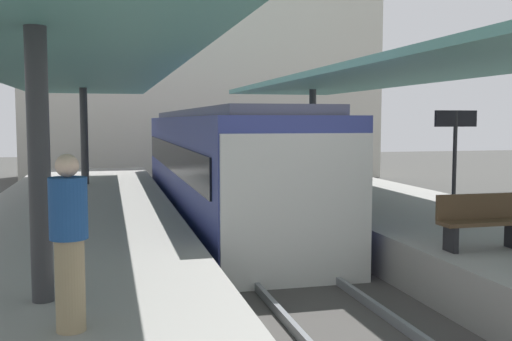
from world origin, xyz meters
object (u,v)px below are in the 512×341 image
(commuter_train, at_px, (218,165))
(passenger_far_end, at_px, (361,170))
(platform_bench, at_px, (480,220))
(passenger_mid_platform, at_px, (69,240))
(platform_sign, at_px, (455,140))

(commuter_train, relative_size, passenger_far_end, 9.38)
(commuter_train, height_order, passenger_far_end, commuter_train)
(platform_bench, bearing_deg, passenger_mid_platform, -159.45)
(passenger_far_end, bearing_deg, platform_bench, -91.76)
(platform_sign, bearing_deg, commuter_train, 118.77)
(platform_sign, bearing_deg, platform_bench, -113.37)
(platform_bench, xyz_separation_m, passenger_mid_platform, (-6.01, -2.25, 0.42))
(platform_sign, relative_size, passenger_far_end, 1.37)
(platform_bench, height_order, platform_sign, platform_sign)
(passenger_mid_platform, height_order, passenger_far_end, passenger_mid_platform)
(passenger_mid_platform, bearing_deg, passenger_far_end, 49.15)
(platform_sign, xyz_separation_m, passenger_mid_platform, (-7.01, -4.58, -0.74))
(commuter_train, xyz_separation_m, platform_bench, (2.57, -8.84, -0.26))
(platform_sign, height_order, passenger_mid_platform, platform_sign)
(passenger_far_end, bearing_deg, passenger_mid_platform, -130.85)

